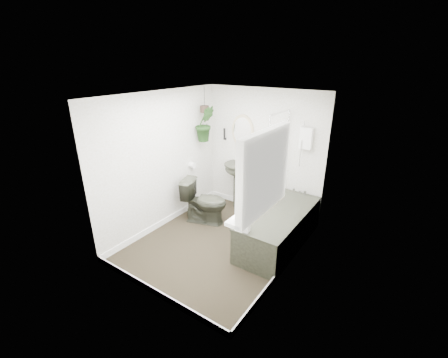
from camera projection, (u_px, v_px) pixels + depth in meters
The scene contains 22 objects.
floor at pixel (219, 243), 4.82m from camera, with size 2.30×2.80×0.02m, color black.
ceiling at pixel (218, 94), 3.95m from camera, with size 2.30×2.80×0.02m, color white.
wall_back at pixel (263, 153), 5.46m from camera, with size 2.30×0.02×2.30m, color white.
wall_front at pixel (144, 214), 3.31m from camera, with size 2.30×0.02×2.30m, color white.
wall_left at pixel (162, 162), 4.99m from camera, with size 0.02×2.80×2.30m, color white.
wall_right at pixel (293, 195), 3.78m from camera, with size 0.02×2.80×2.30m, color white.
skirting at pixel (219, 240), 4.80m from camera, with size 2.30×2.80×0.10m, color white.
bathtub at pixel (279, 228), 4.67m from camera, with size 0.72×1.72×0.58m, color #2D2F24, non-canonical shape.
bath_screen at pixel (277, 156), 4.85m from camera, with size 0.04×0.72×1.40m, color silver, non-canonical shape.
shower_box at pixel (306, 138), 4.84m from camera, with size 0.20×0.10×0.35m, color white.
oval_mirror at pixel (243, 131), 5.52m from camera, with size 0.46×0.03×0.62m, color tan.
wall_sconce at pixel (224, 134), 5.76m from camera, with size 0.04×0.04×0.22m, color black.
toilet_roll_holder at pixel (192, 165), 5.59m from camera, with size 0.11×0.11×0.11m, color white.
window_recess at pixel (264, 173), 3.09m from camera, with size 0.08×1.00×0.90m, color white.
window_sill at pixel (257, 207), 3.28m from camera, with size 0.18×1.00×0.04m, color white.
window_blinds at pixel (260, 172), 3.12m from camera, with size 0.01×0.86×0.76m, color white.
toilet at pixel (205, 201), 5.30m from camera, with size 0.44×0.78×0.80m, color #2D2F24.
pedestal_sink at pixel (238, 186), 5.82m from camera, with size 0.53×0.46×0.91m, color #2D2F24, non-canonical shape.
sill_plant at pixel (266, 186), 3.49m from camera, with size 0.20×0.18×0.22m, color black.
hanging_plant at pixel (205, 124), 5.44m from camera, with size 0.35×0.29×0.65m, color black.
soap_bottle at pixel (246, 225), 3.99m from camera, with size 0.10×0.10×0.21m, color black.
hanging_pot at pixel (205, 109), 5.34m from camera, with size 0.16×0.16×0.12m, color #2E2019.
Camera 1 is at (2.38, -3.32, 2.74)m, focal length 24.00 mm.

